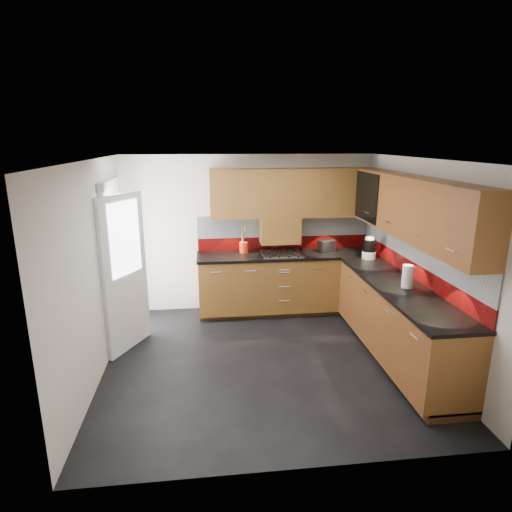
{
  "coord_description": "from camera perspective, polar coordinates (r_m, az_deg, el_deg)",
  "views": [
    {
      "loc": [
        -0.67,
        -4.66,
        2.61
      ],
      "look_at": [
        -0.03,
        0.65,
        1.15
      ],
      "focal_mm": 30.0,
      "sensor_mm": 36.0,
      "label": 1
    }
  ],
  "objects": [
    {
      "name": "back_door",
      "position": [
        5.74,
        -17.71,
        -1.41
      ],
      "size": [
        0.42,
        1.19,
        2.04
      ],
      "color": "white",
      "rests_on": "room"
    },
    {
      "name": "backsplash",
      "position": [
        6.08,
        12.05,
        1.62
      ],
      "size": [
        2.7,
        3.2,
        0.54
      ],
      "color": "maroon",
      "rests_on": "countertop"
    },
    {
      "name": "extractor_hood",
      "position": [
        6.53,
        3.2,
        3.5
      ],
      "size": [
        0.6,
        0.33,
        0.4
      ],
      "primitive_type": "cube",
      "color": "brown",
      "rests_on": "room"
    },
    {
      "name": "orange_cloth",
      "position": [
        6.4,
        14.63,
        -0.27
      ],
      "size": [
        0.19,
        0.18,
        0.02
      ],
      "primitive_type": "cube",
      "rotation": [
        0.0,
        0.0,
        -0.42
      ],
      "color": "#FA5A1B",
      "rests_on": "countertop"
    },
    {
      "name": "room",
      "position": [
        4.83,
        1.31,
        2.0
      ],
      "size": [
        4.0,
        3.8,
        2.64
      ],
      "color": "black"
    },
    {
      "name": "countertop",
      "position": [
        5.88,
        10.53,
        -1.69
      ],
      "size": [
        2.72,
        3.22,
        0.04
      ],
      "color": "black",
      "rests_on": "base_cabinets"
    },
    {
      "name": "food_processor",
      "position": [
        6.38,
        14.86,
        0.97
      ],
      "size": [
        0.2,
        0.2,
        0.33
      ],
      "color": "white",
      "rests_on": "countertop"
    },
    {
      "name": "upper_cabinets",
      "position": [
        5.81,
        12.42,
        7.3
      ],
      "size": [
        2.5,
        3.2,
        0.72
      ],
      "color": "brown",
      "rests_on": "room"
    },
    {
      "name": "paper_towel",
      "position": [
        5.27,
        19.55,
        -2.59
      ],
      "size": [
        0.13,
        0.13,
        0.26
      ],
      "primitive_type": "cylinder",
      "rotation": [
        0.0,
        0.0,
        0.01
      ],
      "color": "white",
      "rests_on": "countertop"
    },
    {
      "name": "toaster",
      "position": [
        6.69,
        9.4,
        1.39
      ],
      "size": [
        0.29,
        0.22,
        0.18
      ],
      "color": "silver",
      "rests_on": "countertop"
    },
    {
      "name": "gas_hob",
      "position": [
        6.44,
        3.42,
        0.37
      ],
      "size": [
        0.6,
        0.52,
        0.05
      ],
      "color": "silver",
      "rests_on": "countertop"
    },
    {
      "name": "glass_cabinet",
      "position": [
        6.24,
        15.79,
        7.86
      ],
      "size": [
        0.32,
        0.8,
        0.66
      ],
      "color": "black",
      "rests_on": "room"
    },
    {
      "name": "base_cabinets",
      "position": [
        6.05,
        10.39,
        -6.02
      ],
      "size": [
        2.7,
        3.2,
        0.95
      ],
      "color": "brown",
      "rests_on": "room"
    },
    {
      "name": "utensil_pot",
      "position": [
        6.51,
        -1.66,
        1.33
      ],
      "size": [
        0.13,
        0.13,
        0.47
      ],
      "color": "red",
      "rests_on": "countertop"
    }
  ]
}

